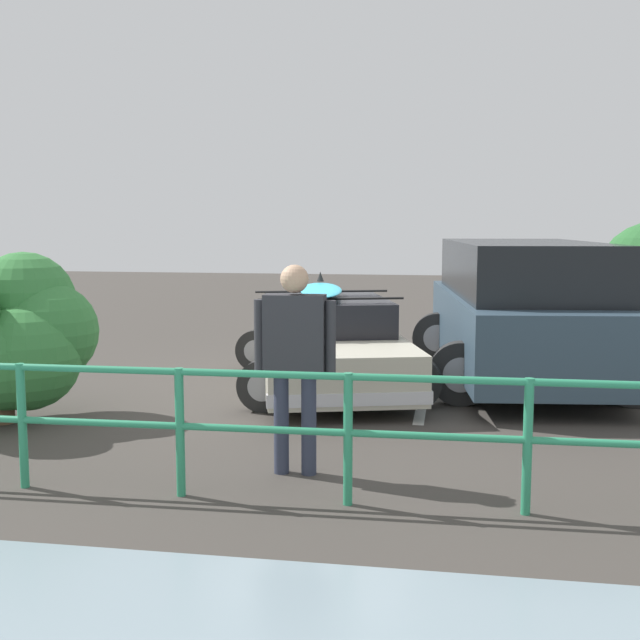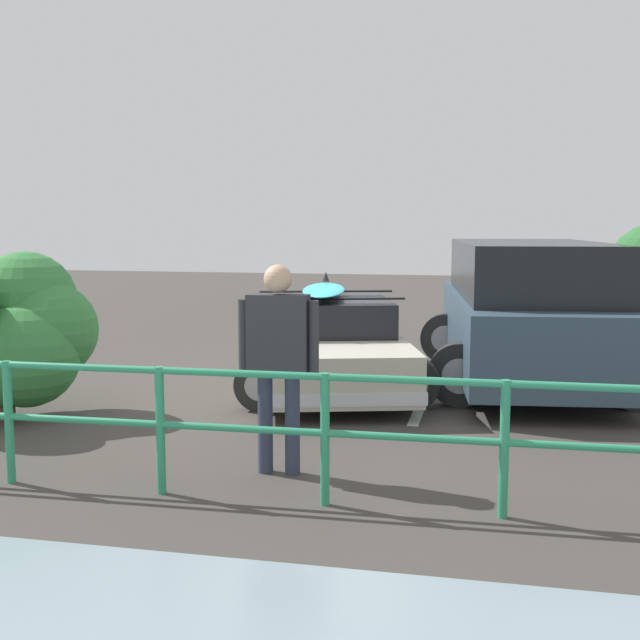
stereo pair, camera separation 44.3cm
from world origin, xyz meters
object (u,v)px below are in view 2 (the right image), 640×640
object	(u,v)px
sedan_car	(330,344)
person_bystander	(278,349)
suv_car	(528,311)
bush_near_left	(6,333)

from	to	relation	value
sedan_car	person_bystander	size ratio (longest dim) A/B	2.47
sedan_car	person_bystander	bearing A→B (deg)	94.81
sedan_car	person_bystander	distance (m)	3.69
sedan_car	suv_car	size ratio (longest dim) A/B	0.85
sedan_car	suv_car	bearing A→B (deg)	-162.22
suv_car	bush_near_left	world-z (taller)	suv_car
person_bystander	bush_near_left	xyz separation A→B (m)	(3.42, -1.29, -0.14)
suv_car	bush_near_left	bearing A→B (deg)	29.27
suv_car	bush_near_left	size ratio (longest dim) A/B	2.78
bush_near_left	sedan_car	bearing A→B (deg)	-142.98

